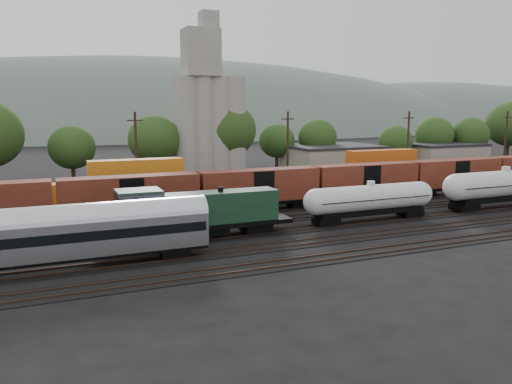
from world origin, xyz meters
name	(u,v)px	position (x,y,z in m)	size (l,w,h in m)	color
ground	(279,220)	(0.00, 0.00, 0.00)	(600.00, 600.00, 0.00)	black
tracks	(279,219)	(0.00, 0.00, 0.05)	(180.00, 33.20, 0.20)	black
green_locomotive	(188,212)	(-11.82, -5.00, 2.78)	(18.54, 3.27, 4.91)	black
tank_car_a	(370,199)	(8.80, -5.00, 2.57)	(16.42, 2.94, 4.30)	silver
tank_car_b	(505,185)	(29.03, -5.00, 2.94)	(19.00, 3.40, 4.98)	silver
passenger_coach	(68,232)	(-22.67, -10.00, 3.05)	(21.78, 2.69, 4.95)	silver
orange_locomotive	(235,187)	(-1.57, 10.00, 2.35)	(16.39, 2.73, 4.10)	black
boxcar_string	(260,186)	(-0.21, 5.00, 3.12)	(169.00, 2.90, 4.20)	black
container_wall	(244,181)	(1.75, 15.00, 2.38)	(160.00, 2.60, 5.80)	black
grain_silo	(209,115)	(3.28, 36.00, 11.26)	(13.40, 5.00, 29.00)	gray
industrial_sheds	(228,164)	(6.63, 35.25, 2.56)	(119.38, 17.26, 5.10)	#9E937F
tree_band	(195,137)	(0.72, 36.10, 7.51)	(166.90, 20.18, 14.04)	black
utility_poles	(217,150)	(0.00, 22.00, 6.21)	(122.20, 0.36, 12.00)	black
distant_hills	(132,163)	(23.92, 260.00, -20.56)	(860.00, 286.00, 130.00)	#59665B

